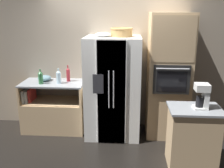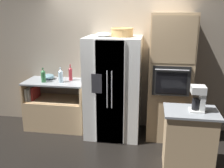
{
  "view_description": "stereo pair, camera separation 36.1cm",
  "coord_description": "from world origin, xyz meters",
  "px_view_note": "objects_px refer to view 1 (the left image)",
  "views": [
    {
      "loc": [
        0.3,
        -4.21,
        2.21
      ],
      "look_at": [
        0.01,
        -0.04,
        0.99
      ],
      "focal_mm": 40.0,
      "sensor_mm": 36.0,
      "label": 1
    },
    {
      "loc": [
        0.66,
        -4.17,
        2.21
      ],
      "look_at": [
        0.01,
        -0.04,
        0.99
      ],
      "focal_mm": 40.0,
      "sensor_mm": 36.0,
      "label": 2
    }
  ],
  "objects_px": {
    "bottle_tall": "(59,77)",
    "mixing_bowl": "(45,78)",
    "wall_oven": "(168,76)",
    "fruit_bowl": "(103,34)",
    "refrigerator": "(113,87)",
    "wicker_basket": "(122,32)",
    "bottle_wide": "(41,77)",
    "coffee_maker": "(203,95)",
    "bottle_short": "(68,74)"
  },
  "relations": [
    {
      "from": "bottle_tall",
      "to": "mixing_bowl",
      "type": "distance_m",
      "value": 0.37
    },
    {
      "from": "wall_oven",
      "to": "bottle_tall",
      "type": "height_order",
      "value": "wall_oven"
    },
    {
      "from": "mixing_bowl",
      "to": "wall_oven",
      "type": "bearing_deg",
      "value": -3.32
    },
    {
      "from": "fruit_bowl",
      "to": "mixing_bowl",
      "type": "relative_size",
      "value": 1.06
    },
    {
      "from": "refrigerator",
      "to": "wicker_basket",
      "type": "distance_m",
      "value": 0.99
    },
    {
      "from": "bottle_tall",
      "to": "mixing_bowl",
      "type": "relative_size",
      "value": 1.1
    },
    {
      "from": "wall_oven",
      "to": "fruit_bowl",
      "type": "xyz_separation_m",
      "value": [
        -1.14,
        -0.09,
        0.73
      ]
    },
    {
      "from": "refrigerator",
      "to": "bottle_tall",
      "type": "relative_size",
      "value": 6.42
    },
    {
      "from": "wicker_basket",
      "to": "fruit_bowl",
      "type": "relative_size",
      "value": 1.43
    },
    {
      "from": "bottle_wide",
      "to": "coffee_maker",
      "type": "relative_size",
      "value": 0.76
    },
    {
      "from": "coffee_maker",
      "to": "bottle_wide",
      "type": "bearing_deg",
      "value": 160.31
    },
    {
      "from": "fruit_bowl",
      "to": "bottle_wide",
      "type": "xyz_separation_m",
      "value": [
        -1.15,
        0.01,
        -0.77
      ]
    },
    {
      "from": "refrigerator",
      "to": "bottle_wide",
      "type": "distance_m",
      "value": 1.32
    },
    {
      "from": "fruit_bowl",
      "to": "bottle_tall",
      "type": "height_order",
      "value": "fruit_bowl"
    },
    {
      "from": "fruit_bowl",
      "to": "bottle_tall",
      "type": "bearing_deg",
      "value": 176.07
    },
    {
      "from": "refrigerator",
      "to": "bottle_short",
      "type": "bearing_deg",
      "value": 167.39
    },
    {
      "from": "bottle_wide",
      "to": "wicker_basket",
      "type": "bearing_deg",
      "value": 1.47
    },
    {
      "from": "wicker_basket",
      "to": "fruit_bowl",
      "type": "xyz_separation_m",
      "value": [
        -0.31,
        -0.05,
        -0.04
      ]
    },
    {
      "from": "bottle_short",
      "to": "bottle_wide",
      "type": "xyz_separation_m",
      "value": [
        -0.46,
        -0.2,
        -0.01
      ]
    },
    {
      "from": "refrigerator",
      "to": "bottle_wide",
      "type": "height_order",
      "value": "refrigerator"
    },
    {
      "from": "bottle_short",
      "to": "mixing_bowl",
      "type": "distance_m",
      "value": 0.47
    },
    {
      "from": "fruit_bowl",
      "to": "bottle_wide",
      "type": "relative_size",
      "value": 1.0
    },
    {
      "from": "bottle_wide",
      "to": "refrigerator",
      "type": "bearing_deg",
      "value": 0.28
    },
    {
      "from": "bottle_tall",
      "to": "mixing_bowl",
      "type": "height_order",
      "value": "bottle_tall"
    },
    {
      "from": "bottle_tall",
      "to": "bottle_short",
      "type": "xyz_separation_m",
      "value": [
        0.14,
        0.15,
        0.01
      ]
    },
    {
      "from": "bottle_tall",
      "to": "bottle_wide",
      "type": "xyz_separation_m",
      "value": [
        -0.32,
        -0.05,
        -0.0
      ]
    },
    {
      "from": "bottle_short",
      "to": "bottle_wide",
      "type": "bearing_deg",
      "value": -156.72
    },
    {
      "from": "refrigerator",
      "to": "bottle_wide",
      "type": "xyz_separation_m",
      "value": [
        -1.31,
        -0.01,
        0.17
      ]
    },
    {
      "from": "wicker_basket",
      "to": "bottle_short",
      "type": "distance_m",
      "value": 1.29
    },
    {
      "from": "bottle_short",
      "to": "wall_oven",
      "type": "bearing_deg",
      "value": -3.68
    },
    {
      "from": "bottle_wide",
      "to": "fruit_bowl",
      "type": "bearing_deg",
      "value": -0.4
    },
    {
      "from": "wicker_basket",
      "to": "coffee_maker",
      "type": "relative_size",
      "value": 1.08
    },
    {
      "from": "refrigerator",
      "to": "bottle_tall",
      "type": "xyz_separation_m",
      "value": [
        -0.99,
        0.04,
        0.17
      ]
    },
    {
      "from": "wall_oven",
      "to": "mixing_bowl",
      "type": "bearing_deg",
      "value": 176.68
    },
    {
      "from": "wall_oven",
      "to": "bottle_short",
      "type": "distance_m",
      "value": 1.83
    },
    {
      "from": "refrigerator",
      "to": "bottle_short",
      "type": "height_order",
      "value": "refrigerator"
    },
    {
      "from": "bottle_tall",
      "to": "bottle_short",
      "type": "height_order",
      "value": "bottle_short"
    },
    {
      "from": "fruit_bowl",
      "to": "wicker_basket",
      "type": "bearing_deg",
      "value": 8.33
    },
    {
      "from": "wicker_basket",
      "to": "refrigerator",
      "type": "bearing_deg",
      "value": -167.89
    },
    {
      "from": "wicker_basket",
      "to": "fruit_bowl",
      "type": "distance_m",
      "value": 0.31
    },
    {
      "from": "wicker_basket",
      "to": "bottle_short",
      "type": "height_order",
      "value": "wicker_basket"
    },
    {
      "from": "wall_oven",
      "to": "fruit_bowl",
      "type": "height_order",
      "value": "wall_oven"
    },
    {
      "from": "fruit_bowl",
      "to": "bottle_short",
      "type": "distance_m",
      "value": 1.04
    },
    {
      "from": "wall_oven",
      "to": "refrigerator",
      "type": "bearing_deg",
      "value": -175.74
    },
    {
      "from": "refrigerator",
      "to": "bottle_short",
      "type": "xyz_separation_m",
      "value": [
        -0.85,
        0.19,
        0.18
      ]
    },
    {
      "from": "bottle_wide",
      "to": "coffee_maker",
      "type": "distance_m",
      "value": 2.77
    },
    {
      "from": "bottle_short",
      "to": "wicker_basket",
      "type": "bearing_deg",
      "value": -9.12
    },
    {
      "from": "bottle_short",
      "to": "fruit_bowl",
      "type": "bearing_deg",
      "value": -16.61
    },
    {
      "from": "wicker_basket",
      "to": "coffee_maker",
      "type": "xyz_separation_m",
      "value": [
        1.16,
        -0.97,
        -0.77
      ]
    },
    {
      "from": "fruit_bowl",
      "to": "coffee_maker",
      "type": "distance_m",
      "value": 1.88
    }
  ]
}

